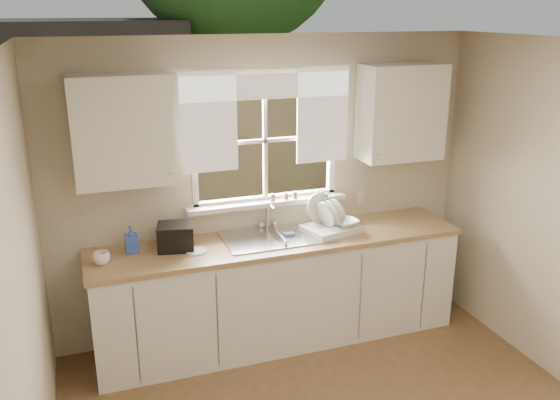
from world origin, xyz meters
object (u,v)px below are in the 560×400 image
object	(u,v)px
dish_rack	(330,224)
black_appliance	(176,237)
cup	(102,258)
soap_bottle_a	(326,210)

from	to	relation	value
dish_rack	black_appliance	bearing A→B (deg)	177.17
cup	black_appliance	xyz separation A→B (m)	(0.56, 0.11, 0.05)
soap_bottle_a	cup	world-z (taller)	soap_bottle_a
cup	dish_rack	bearing A→B (deg)	20.86
black_appliance	soap_bottle_a	bearing A→B (deg)	13.11
black_appliance	dish_rack	bearing A→B (deg)	9.00
soap_bottle_a	black_appliance	size ratio (longest dim) A/B	1.15
dish_rack	soap_bottle_a	xyz separation A→B (m)	(0.00, 0.09, 0.09)
soap_bottle_a	dish_rack	bearing A→B (deg)	-100.88
dish_rack	cup	size ratio (longest dim) A/B	4.08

